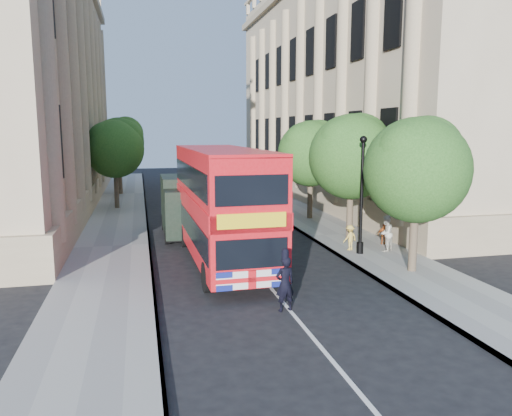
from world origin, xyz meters
TOP-DOWN VIEW (x-y plane):
  - ground at (0.00, 0.00)m, footprint 120.00×120.00m
  - pavement_right at (5.75, 10.00)m, footprint 3.50×80.00m
  - pavement_left at (-5.75, 10.00)m, footprint 3.50×80.00m
  - building_right at (13.80, 24.00)m, footprint 12.00×38.00m
  - tree_right_near at (5.84, 3.03)m, footprint 4.00×4.00m
  - tree_right_mid at (5.84, 9.03)m, footprint 4.20×4.20m
  - tree_right_far at (5.84, 15.03)m, footprint 4.00×4.00m
  - tree_left_far at (-5.96, 22.03)m, footprint 4.00×4.00m
  - tree_left_back at (-5.96, 30.03)m, footprint 4.20×4.20m
  - lamp_post at (5.00, 6.00)m, footprint 0.32×0.32m
  - double_decker_bus at (-1.12, 6.17)m, footprint 2.94×10.21m
  - box_van at (-2.17, 12.03)m, footprint 2.24×5.40m
  - police_constable at (-0.16, 0.23)m, footprint 0.69×0.52m
  - woman_pedestrian at (6.29, 6.11)m, footprint 1.00×0.97m
  - child_a at (6.85, 7.34)m, footprint 0.63×0.36m
  - child_b at (4.81, 6.68)m, footprint 0.85×0.67m

SIDE VIEW (x-z plane):
  - ground at x=0.00m, z-range 0.00..0.00m
  - pavement_right at x=5.75m, z-range 0.00..0.12m
  - pavement_left at x=-5.75m, z-range 0.00..0.12m
  - child_a at x=6.85m, z-range 0.12..1.13m
  - child_b at x=4.81m, z-range 0.12..1.27m
  - police_constable at x=-0.16m, z-range 0.00..1.72m
  - woman_pedestrian at x=6.29m, z-range 0.12..1.75m
  - box_van at x=-2.17m, z-range -0.03..3.05m
  - lamp_post at x=5.00m, z-range -0.07..5.09m
  - double_decker_bus at x=-1.12m, z-range 0.25..4.93m
  - tree_right_near at x=5.84m, z-range 1.21..7.29m
  - tree_right_far at x=5.84m, z-range 1.24..7.39m
  - tree_left_far at x=-5.96m, z-range 1.30..7.59m
  - tree_right_mid at x=5.84m, z-range 1.26..7.63m
  - tree_left_back at x=-5.96m, z-range 1.38..8.03m
  - building_right at x=13.80m, z-range 0.00..18.00m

